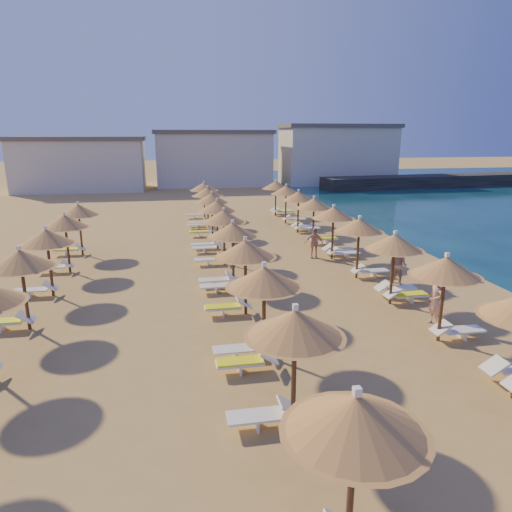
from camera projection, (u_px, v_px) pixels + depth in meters
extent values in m
plane|color=tan|center=(298.00, 312.00, 18.00)|extent=(220.00, 220.00, 0.00)
cube|color=black|center=(430.00, 181.00, 60.46)|extent=(30.24, 6.68, 1.50)
cube|color=silver|center=(81.00, 166.00, 56.28)|extent=(15.00, 8.00, 6.00)
cube|color=#59514C|center=(79.00, 139.00, 55.44)|extent=(15.60, 8.48, 0.50)
cube|color=silver|center=(213.00, 160.00, 61.87)|extent=(15.00, 8.00, 6.80)
cube|color=#59514C|center=(213.00, 132.00, 60.92)|extent=(15.60, 8.48, 0.50)
cube|color=silver|center=(337.00, 156.00, 64.19)|extent=(15.00, 8.00, 7.60)
cube|color=#59514C|center=(338.00, 126.00, 63.14)|extent=(15.60, 8.48, 0.50)
cylinder|color=brown|center=(442.00, 305.00, 15.23)|extent=(0.12, 0.12, 2.56)
cone|color=#AA7031|center=(446.00, 266.00, 14.88)|extent=(2.21, 2.21, 0.65)
cone|color=#AA7031|center=(445.00, 274.00, 14.95)|extent=(2.39, 2.39, 0.12)
cube|color=white|center=(447.00, 255.00, 14.78)|extent=(0.12, 0.12, 0.14)
cylinder|color=brown|center=(392.00, 274.00, 18.61)|extent=(0.12, 0.12, 2.56)
cone|color=#AA7031|center=(395.00, 242.00, 18.26)|extent=(2.21, 2.21, 0.65)
cone|color=#AA7031|center=(394.00, 248.00, 18.33)|extent=(2.39, 2.39, 0.12)
cube|color=white|center=(395.00, 232.00, 18.16)|extent=(0.12, 0.12, 0.14)
cylinder|color=brown|center=(358.00, 253.00, 22.00)|extent=(0.12, 0.12, 2.56)
cone|color=#AA7031|center=(359.00, 225.00, 21.65)|extent=(2.21, 2.21, 0.65)
cone|color=#AA7031|center=(359.00, 230.00, 21.71)|extent=(2.39, 2.39, 0.12)
cube|color=white|center=(360.00, 217.00, 21.54)|extent=(0.12, 0.12, 0.14)
cylinder|color=brown|center=(333.00, 237.00, 25.38)|extent=(0.12, 0.12, 2.56)
cone|color=#AA7031|center=(334.00, 213.00, 25.03)|extent=(2.21, 2.21, 0.65)
cone|color=#AA7031|center=(333.00, 217.00, 25.10)|extent=(2.39, 2.39, 0.12)
cube|color=white|center=(334.00, 206.00, 24.93)|extent=(0.12, 0.12, 0.14)
cylinder|color=brown|center=(313.00, 225.00, 28.76)|extent=(0.12, 0.12, 2.56)
cone|color=#AA7031|center=(314.00, 203.00, 28.41)|extent=(2.21, 2.21, 0.65)
cone|color=#AA7031|center=(314.00, 207.00, 28.48)|extent=(2.39, 2.39, 0.12)
cube|color=white|center=(314.00, 197.00, 28.31)|extent=(0.12, 0.12, 0.14)
cylinder|color=brown|center=(298.00, 215.00, 32.15)|extent=(0.12, 0.12, 2.56)
cone|color=#AA7031|center=(299.00, 196.00, 31.80)|extent=(2.21, 2.21, 0.65)
cone|color=#AA7031|center=(298.00, 200.00, 31.86)|extent=(2.39, 2.39, 0.12)
cube|color=white|center=(299.00, 190.00, 31.69)|extent=(0.12, 0.12, 0.14)
cylinder|color=brown|center=(286.00, 207.00, 35.53)|extent=(0.12, 0.12, 2.56)
cone|color=#AA7031|center=(286.00, 190.00, 35.18)|extent=(2.21, 2.21, 0.65)
cone|color=#AA7031|center=(286.00, 193.00, 35.25)|extent=(2.39, 2.39, 0.12)
cube|color=white|center=(286.00, 185.00, 35.08)|extent=(0.12, 0.12, 0.14)
cylinder|color=brown|center=(276.00, 201.00, 38.91)|extent=(0.12, 0.12, 2.56)
cone|color=#AA7031|center=(276.00, 185.00, 38.56)|extent=(2.21, 2.21, 0.65)
cone|color=#AA7031|center=(276.00, 188.00, 38.63)|extent=(2.39, 2.39, 0.12)
cube|color=white|center=(276.00, 180.00, 38.46)|extent=(0.12, 0.12, 0.14)
cylinder|color=brown|center=(351.00, 487.00, 7.40)|extent=(0.12, 0.12, 2.56)
cone|color=#AA7031|center=(356.00, 414.00, 7.04)|extent=(2.21, 2.21, 0.65)
cone|color=#AA7031|center=(355.00, 429.00, 7.11)|extent=(2.39, 2.39, 0.12)
cube|color=white|center=(357.00, 391.00, 6.94)|extent=(0.12, 0.12, 0.14)
cylinder|color=brown|center=(294.00, 376.00, 10.78)|extent=(0.12, 0.12, 2.56)
cone|color=#AA7031|center=(295.00, 323.00, 10.43)|extent=(2.21, 2.21, 0.65)
cone|color=#AA7031|center=(295.00, 334.00, 10.50)|extent=(2.39, 2.39, 0.12)
cube|color=white|center=(295.00, 307.00, 10.33)|extent=(0.12, 0.12, 0.14)
cylinder|color=brown|center=(264.00, 318.00, 14.16)|extent=(0.12, 0.12, 2.56)
cone|color=#AA7031|center=(264.00, 277.00, 13.81)|extent=(2.21, 2.21, 0.65)
cone|color=#AA7031|center=(264.00, 285.00, 13.88)|extent=(2.39, 2.39, 0.12)
cube|color=white|center=(264.00, 264.00, 13.71)|extent=(0.12, 0.12, 0.14)
cylinder|color=brown|center=(246.00, 283.00, 17.55)|extent=(0.12, 0.12, 2.56)
cone|color=#AA7031|center=(245.00, 249.00, 17.20)|extent=(2.21, 2.21, 0.65)
cone|color=#AA7031|center=(245.00, 255.00, 17.26)|extent=(2.39, 2.39, 0.12)
cube|color=white|center=(245.00, 238.00, 17.09)|extent=(0.12, 0.12, 0.14)
cylinder|color=brown|center=(233.00, 259.00, 20.93)|extent=(0.12, 0.12, 2.56)
cone|color=#AA7031|center=(233.00, 230.00, 20.58)|extent=(2.21, 2.21, 0.65)
cone|color=#AA7031|center=(233.00, 235.00, 20.65)|extent=(2.39, 2.39, 0.12)
cube|color=white|center=(233.00, 221.00, 20.48)|extent=(0.12, 0.12, 0.14)
cylinder|color=brown|center=(224.00, 241.00, 24.31)|extent=(0.12, 0.12, 2.56)
cone|color=#AA7031|center=(224.00, 216.00, 23.96)|extent=(2.21, 2.21, 0.65)
cone|color=#AA7031|center=(224.00, 221.00, 24.03)|extent=(2.39, 2.39, 0.12)
cube|color=white|center=(224.00, 209.00, 23.86)|extent=(0.12, 0.12, 0.14)
cylinder|color=brown|center=(217.00, 228.00, 27.70)|extent=(0.12, 0.12, 2.56)
cone|color=#AA7031|center=(217.00, 206.00, 27.35)|extent=(2.21, 2.21, 0.65)
cone|color=#AA7031|center=(217.00, 210.00, 27.41)|extent=(2.39, 2.39, 0.12)
cube|color=white|center=(217.00, 199.00, 27.24)|extent=(0.12, 0.12, 0.14)
cylinder|color=brown|center=(212.00, 218.00, 31.08)|extent=(0.12, 0.12, 2.56)
cone|color=#AA7031|center=(212.00, 198.00, 30.73)|extent=(2.21, 2.21, 0.65)
cone|color=#AA7031|center=(212.00, 202.00, 30.80)|extent=(2.39, 2.39, 0.12)
cube|color=white|center=(211.00, 192.00, 30.63)|extent=(0.12, 0.12, 0.14)
cylinder|color=brown|center=(208.00, 210.00, 34.46)|extent=(0.12, 0.12, 2.56)
cone|color=#AA7031|center=(207.00, 192.00, 34.11)|extent=(2.21, 2.21, 0.65)
cone|color=#AA7031|center=(207.00, 195.00, 34.18)|extent=(2.39, 2.39, 0.12)
cube|color=white|center=(207.00, 186.00, 34.01)|extent=(0.12, 0.12, 0.14)
cylinder|color=brown|center=(204.00, 203.00, 37.85)|extent=(0.12, 0.12, 2.56)
cone|color=#AA7031|center=(204.00, 186.00, 37.50)|extent=(2.21, 2.21, 0.65)
cone|color=#AA7031|center=(204.00, 190.00, 37.57)|extent=(2.39, 2.39, 0.12)
cube|color=white|center=(204.00, 182.00, 37.40)|extent=(0.12, 0.12, 0.14)
cylinder|color=brown|center=(25.00, 295.00, 16.15)|extent=(0.12, 0.12, 2.56)
cone|color=#AA7031|center=(20.00, 259.00, 15.80)|extent=(2.21, 2.21, 0.65)
cone|color=#AA7031|center=(21.00, 266.00, 15.87)|extent=(2.39, 2.39, 0.12)
cube|color=white|center=(19.00, 248.00, 15.70)|extent=(0.12, 0.12, 0.14)
cylinder|color=brown|center=(50.00, 267.00, 19.54)|extent=(0.12, 0.12, 2.56)
cone|color=#AA7031|center=(46.00, 237.00, 19.19)|extent=(2.21, 2.21, 0.65)
cone|color=#AA7031|center=(47.00, 243.00, 19.26)|extent=(2.39, 2.39, 0.12)
cube|color=white|center=(45.00, 227.00, 19.09)|extent=(0.12, 0.12, 0.14)
cylinder|color=brown|center=(68.00, 248.00, 22.92)|extent=(0.12, 0.12, 2.56)
cone|color=#AA7031|center=(65.00, 221.00, 22.57)|extent=(2.21, 2.21, 0.65)
cone|color=#AA7031|center=(65.00, 226.00, 22.64)|extent=(2.39, 2.39, 0.12)
cube|color=white|center=(64.00, 213.00, 22.47)|extent=(0.12, 0.12, 0.14)
cylinder|color=brown|center=(81.00, 233.00, 26.31)|extent=(0.12, 0.12, 2.56)
cone|color=#AA7031|center=(78.00, 210.00, 25.95)|extent=(2.21, 2.21, 0.65)
cone|color=#AA7031|center=(79.00, 214.00, 26.02)|extent=(2.39, 2.39, 0.12)
cube|color=white|center=(78.00, 203.00, 25.85)|extent=(0.12, 0.12, 0.14)
cube|color=white|center=(494.00, 366.00, 12.93)|extent=(0.58, 0.58, 0.40)
cube|color=white|center=(256.00, 416.00, 10.87)|extent=(1.43, 0.58, 0.06)
cube|color=white|center=(256.00, 422.00, 10.91)|extent=(0.06, 0.52, 0.32)
cube|color=white|center=(290.00, 407.00, 10.98)|extent=(0.58, 0.58, 0.40)
cube|color=white|center=(463.00, 330.00, 15.64)|extent=(1.43, 0.58, 0.06)
cube|color=white|center=(462.00, 334.00, 15.68)|extent=(0.06, 0.52, 0.32)
cube|color=white|center=(441.00, 328.00, 15.45)|extent=(0.58, 0.58, 0.40)
cube|color=white|center=(236.00, 349.00, 14.25)|extent=(1.43, 0.58, 0.06)
cube|color=white|center=(236.00, 353.00, 14.30)|extent=(0.06, 0.52, 0.32)
cube|color=white|center=(262.00, 343.00, 14.36)|extent=(0.58, 0.58, 0.40)
cube|color=white|center=(240.00, 362.00, 13.40)|extent=(1.43, 0.58, 0.06)
cube|color=white|center=(240.00, 367.00, 13.44)|extent=(0.06, 0.52, 0.32)
cube|color=white|center=(267.00, 356.00, 13.51)|extent=(0.58, 0.58, 0.40)
cube|color=#F5FF1A|center=(240.00, 361.00, 13.38)|extent=(1.37, 0.53, 0.05)
cube|color=white|center=(410.00, 295.00, 19.02)|extent=(1.43, 0.58, 0.06)
cube|color=white|center=(410.00, 298.00, 19.06)|extent=(0.06, 0.52, 0.32)
cube|color=white|center=(392.00, 293.00, 18.84)|extent=(0.58, 0.58, 0.40)
cube|color=#F5FF1A|center=(410.00, 294.00, 19.01)|extent=(1.37, 0.53, 0.05)
cube|color=white|center=(400.00, 288.00, 19.87)|extent=(1.43, 0.58, 0.06)
cube|color=white|center=(400.00, 291.00, 19.92)|extent=(0.06, 0.52, 0.32)
cube|color=white|center=(382.00, 286.00, 19.69)|extent=(0.58, 0.58, 0.40)
cube|color=white|center=(223.00, 308.00, 17.64)|extent=(1.43, 0.58, 0.06)
cube|color=white|center=(223.00, 311.00, 17.68)|extent=(0.06, 0.52, 0.32)
cube|color=white|center=(244.00, 303.00, 17.75)|extent=(0.58, 0.58, 0.40)
cube|color=#F5FF1A|center=(223.00, 306.00, 17.62)|extent=(1.37, 0.53, 0.05)
cube|color=white|center=(374.00, 271.00, 22.40)|extent=(1.43, 0.58, 0.06)
cube|color=white|center=(374.00, 274.00, 22.45)|extent=(0.06, 0.52, 0.32)
cube|color=white|center=(358.00, 269.00, 22.22)|extent=(0.58, 0.58, 0.40)
cube|color=white|center=(214.00, 280.00, 21.02)|extent=(1.43, 0.58, 0.06)
cube|color=white|center=(214.00, 283.00, 21.06)|extent=(0.06, 0.52, 0.32)
cube|color=white|center=(232.00, 276.00, 21.13)|extent=(0.58, 0.58, 0.40)
cube|color=white|center=(216.00, 286.00, 20.17)|extent=(1.43, 0.58, 0.06)
cube|color=white|center=(216.00, 289.00, 20.21)|extent=(0.06, 0.52, 0.32)
cube|color=white|center=(235.00, 282.00, 20.28)|extent=(0.58, 0.58, 0.40)
cube|color=white|center=(347.00, 253.00, 25.79)|extent=(1.43, 0.58, 0.06)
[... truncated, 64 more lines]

